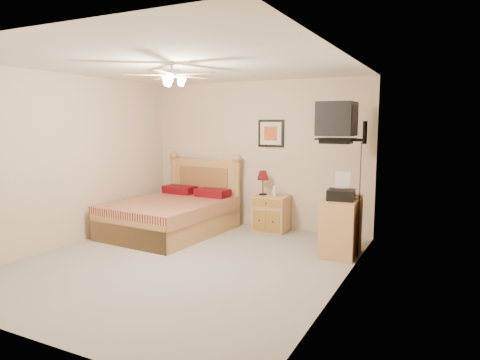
# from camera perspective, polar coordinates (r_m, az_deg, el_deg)

# --- Properties ---
(floor) EXTENTS (4.50, 4.50, 0.00)m
(floor) POSITION_cam_1_polar(r_m,az_deg,el_deg) (5.70, -7.37, -10.79)
(floor) COLOR gray
(floor) RESTS_ON ground
(ceiling) EXTENTS (4.00, 4.50, 0.04)m
(ceiling) POSITION_cam_1_polar(r_m,az_deg,el_deg) (5.46, -7.83, 14.97)
(ceiling) COLOR white
(ceiling) RESTS_ON ground
(wall_back) EXTENTS (4.00, 0.04, 2.50)m
(wall_back) POSITION_cam_1_polar(r_m,az_deg,el_deg) (7.40, 2.26, 3.39)
(wall_back) COLOR beige
(wall_back) RESTS_ON ground
(wall_front) EXTENTS (4.00, 0.04, 2.50)m
(wall_front) POSITION_cam_1_polar(r_m,az_deg,el_deg) (3.81, -26.96, -1.44)
(wall_front) COLOR beige
(wall_front) RESTS_ON ground
(wall_left) EXTENTS (0.04, 4.50, 2.50)m
(wall_left) POSITION_cam_1_polar(r_m,az_deg,el_deg) (6.77, -21.75, 2.46)
(wall_left) COLOR beige
(wall_left) RESTS_ON ground
(wall_right) EXTENTS (0.04, 4.50, 2.50)m
(wall_right) POSITION_cam_1_polar(r_m,az_deg,el_deg) (4.63, 13.35, 0.64)
(wall_right) COLOR beige
(wall_right) RESTS_ON ground
(bed) EXTENTS (1.62, 2.06, 1.27)m
(bed) POSITION_cam_1_polar(r_m,az_deg,el_deg) (7.03, -9.39, -1.98)
(bed) COLOR #A47548
(bed) RESTS_ON ground
(nightstand) EXTENTS (0.55, 0.42, 0.60)m
(nightstand) POSITION_cam_1_polar(r_m,az_deg,el_deg) (7.17, 4.18, -4.45)
(nightstand) COLOR tan
(nightstand) RESTS_ON ground
(table_lamp) EXTENTS (0.24, 0.24, 0.41)m
(table_lamp) POSITION_cam_1_polar(r_m,az_deg,el_deg) (7.15, 3.08, -0.37)
(table_lamp) COLOR #600F12
(table_lamp) RESTS_ON nightstand
(lotion_bottle) EXTENTS (0.10, 0.10, 0.21)m
(lotion_bottle) POSITION_cam_1_polar(r_m,az_deg,el_deg) (7.05, 4.65, -1.30)
(lotion_bottle) COLOR silver
(lotion_bottle) RESTS_ON nightstand
(framed_picture) EXTENTS (0.46, 0.04, 0.46)m
(framed_picture) POSITION_cam_1_polar(r_m,az_deg,el_deg) (7.26, 4.16, 6.22)
(framed_picture) COLOR black
(framed_picture) RESTS_ON wall_back
(dresser) EXTENTS (0.46, 0.66, 0.77)m
(dresser) POSITION_cam_1_polar(r_m,az_deg,el_deg) (6.02, 13.30, -6.14)
(dresser) COLOR tan
(dresser) RESTS_ON ground
(fax_machine) EXTENTS (0.39, 0.41, 0.37)m
(fax_machine) POSITION_cam_1_polar(r_m,az_deg,el_deg) (5.86, 13.36, -0.82)
(fax_machine) COLOR black
(fax_machine) RESTS_ON dresser
(magazine_lower) EXTENTS (0.25, 0.32, 0.03)m
(magazine_lower) POSITION_cam_1_polar(r_m,az_deg,el_deg) (6.16, 13.86, -2.06)
(magazine_lower) COLOR #ABA28C
(magazine_lower) RESTS_ON dresser
(magazine_upper) EXTENTS (0.24, 0.30, 0.02)m
(magazine_upper) POSITION_cam_1_polar(r_m,az_deg,el_deg) (6.17, 14.06, -1.82)
(magazine_upper) COLOR gray
(magazine_upper) RESTS_ON magazine_lower
(wall_tv) EXTENTS (0.56, 0.46, 0.58)m
(wall_tv) POSITION_cam_1_polar(r_m,az_deg,el_deg) (5.96, 14.18, 7.53)
(wall_tv) COLOR black
(wall_tv) RESTS_ON wall_right
(ceiling_fan) EXTENTS (1.14, 1.14, 0.28)m
(ceiling_fan) POSITION_cam_1_polar(r_m,az_deg,el_deg) (5.28, -9.07, 13.66)
(ceiling_fan) COLOR white
(ceiling_fan) RESTS_ON ceiling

